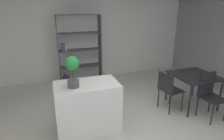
# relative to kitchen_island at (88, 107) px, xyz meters

# --- Properties ---
(ground_plane) EXTENTS (9.34, 9.34, 0.00)m
(ground_plane) POSITION_rel_kitchen_island_xyz_m (0.53, -0.25, -0.46)
(ground_plane) COLOR beige
(back_partition) EXTENTS (6.79, 0.06, 2.58)m
(back_partition) POSITION_rel_kitchen_island_xyz_m (0.53, 2.81, 0.82)
(back_partition) COLOR white
(back_partition) RESTS_ON ground_plane
(kitchen_island) EXTENTS (1.15, 0.67, 0.93)m
(kitchen_island) POSITION_rel_kitchen_island_xyz_m (0.00, 0.00, 0.00)
(kitchen_island) COLOR white
(kitchen_island) RESTS_ON ground_plane
(potted_plant_on_island) EXTENTS (0.24, 0.24, 0.54)m
(potted_plant_on_island) POSITION_rel_kitchen_island_xyz_m (-0.24, -0.07, 0.79)
(potted_plant_on_island) COLOR #4C4C51
(potted_plant_on_island) RESTS_ON kitchen_island
(open_bookshelf) EXTENTS (1.26, 0.37, 2.04)m
(open_bookshelf) POSITION_rel_kitchen_island_xyz_m (0.20, 2.43, 0.47)
(open_bookshelf) COLOR #4C4C51
(open_bookshelf) RESTS_ON ground_plane
(dining_table) EXTENTS (0.93, 0.93, 0.77)m
(dining_table) POSITION_rel_kitchen_island_xyz_m (2.49, 0.12, 0.22)
(dining_table) COLOR #232328
(dining_table) RESTS_ON ground_plane
(dining_chair_near) EXTENTS (0.46, 0.46, 0.96)m
(dining_chair_near) POSITION_rel_kitchen_island_xyz_m (2.48, -0.37, 0.10)
(dining_chair_near) COLOR #232328
(dining_chair_near) RESTS_ON ground_plane
(dining_chair_island_side) EXTENTS (0.47, 0.49, 0.88)m
(dining_chair_island_side) POSITION_rel_kitchen_island_xyz_m (1.82, 0.11, 0.08)
(dining_chair_island_side) COLOR #232328
(dining_chair_island_side) RESTS_ON ground_plane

